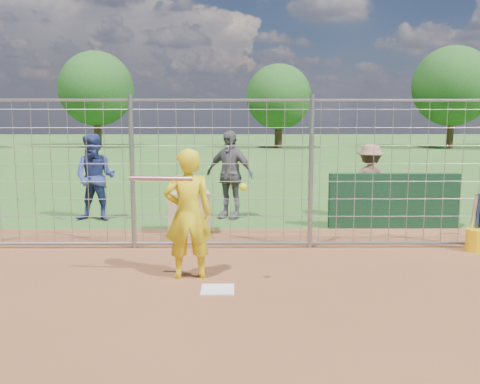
{
  "coord_description": "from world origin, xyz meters",
  "views": [
    {
      "loc": [
        0.24,
        -6.91,
        2.3
      ],
      "look_at": [
        0.3,
        0.8,
        1.15
      ],
      "focal_mm": 40.0,
      "sensor_mm": 36.0,
      "label": 1
    }
  ],
  "objects_px": {
    "equipment_bin": "(188,213)",
    "bucket_with_bats": "(476,237)",
    "bystander_b": "(229,174)",
    "bystander_c": "(370,181)",
    "bystander_a": "(95,178)",
    "batter": "(188,214)"
  },
  "relations": [
    {
      "from": "equipment_bin",
      "to": "bucket_with_bats",
      "type": "relative_size",
      "value": 0.82
    },
    {
      "from": "bystander_b",
      "to": "bystander_c",
      "type": "bearing_deg",
      "value": 27.74
    },
    {
      "from": "bystander_c",
      "to": "bystander_a",
      "type": "bearing_deg",
      "value": 10.4
    },
    {
      "from": "bystander_c",
      "to": "bucket_with_bats",
      "type": "bearing_deg",
      "value": 119.5
    },
    {
      "from": "bystander_c",
      "to": "bucket_with_bats",
      "type": "relative_size",
      "value": 1.67
    },
    {
      "from": "bystander_b",
      "to": "bucket_with_bats",
      "type": "relative_size",
      "value": 1.97
    },
    {
      "from": "bystander_a",
      "to": "bystander_c",
      "type": "height_order",
      "value": "bystander_a"
    },
    {
      "from": "bystander_c",
      "to": "equipment_bin",
      "type": "relative_size",
      "value": 2.03
    },
    {
      "from": "bystander_b",
      "to": "bucket_with_bats",
      "type": "bearing_deg",
      "value": -6.01
    },
    {
      "from": "batter",
      "to": "bystander_c",
      "type": "height_order",
      "value": "batter"
    },
    {
      "from": "batter",
      "to": "bystander_b",
      "type": "xyz_separation_m",
      "value": [
        0.52,
        4.31,
        0.05
      ]
    },
    {
      "from": "bystander_b",
      "to": "bystander_c",
      "type": "distance_m",
      "value": 3.06
    },
    {
      "from": "bystander_a",
      "to": "bucket_with_bats",
      "type": "relative_size",
      "value": 1.91
    },
    {
      "from": "bystander_a",
      "to": "batter",
      "type": "bearing_deg",
      "value": -53.32
    },
    {
      "from": "batter",
      "to": "equipment_bin",
      "type": "xyz_separation_m",
      "value": [
        -0.25,
        2.78,
        -0.51
      ]
    },
    {
      "from": "bystander_b",
      "to": "bucket_with_bats",
      "type": "xyz_separation_m",
      "value": [
        4.16,
        -2.89,
        -0.72
      ]
    },
    {
      "from": "bystander_a",
      "to": "bucket_with_bats",
      "type": "xyz_separation_m",
      "value": [
        7.0,
        -2.62,
        -0.68
      ]
    },
    {
      "from": "bystander_b",
      "to": "bystander_c",
      "type": "height_order",
      "value": "bystander_b"
    },
    {
      "from": "batter",
      "to": "bucket_with_bats",
      "type": "height_order",
      "value": "batter"
    },
    {
      "from": "bystander_a",
      "to": "bystander_b",
      "type": "xyz_separation_m",
      "value": [
        2.85,
        0.27,
        0.03
      ]
    },
    {
      "from": "bystander_b",
      "to": "equipment_bin",
      "type": "height_order",
      "value": "bystander_b"
    },
    {
      "from": "batter",
      "to": "bystander_a",
      "type": "xyz_separation_m",
      "value": [
        -2.33,
        4.03,
        0.02
      ]
    }
  ]
}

